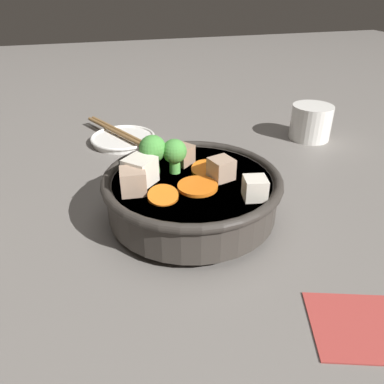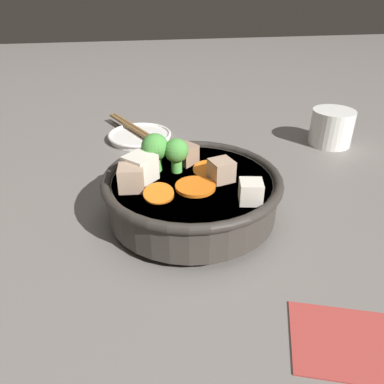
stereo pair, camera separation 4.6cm
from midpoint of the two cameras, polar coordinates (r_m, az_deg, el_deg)
ground_plane at (r=0.49m, az=2.75°, el=-3.96°), size 3.00×3.00×0.00m
stirfry_bowl at (r=0.46m, az=2.72°, el=0.20°), size 0.22×0.22×0.11m
side_saucer at (r=0.72m, az=-6.12°, el=8.43°), size 0.12×0.12×0.01m
tea_cup at (r=0.74m, az=22.23°, el=9.11°), size 0.08×0.08×0.06m
napkin at (r=0.38m, az=27.30°, el=-19.96°), size 0.13×0.11×0.00m
chopsticks_pair at (r=0.71m, az=-6.16°, el=9.14°), size 0.11×0.22×0.01m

